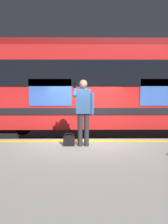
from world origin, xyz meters
TOP-DOWN VIEW (x-y plane):
  - ground_plane at (0.00, 0.00)m, footprint 24.74×24.74m
  - platform at (0.00, 2.23)m, footprint 12.36×4.46m
  - safety_line at (0.00, 0.30)m, footprint 12.12×0.16m
  - track_rail_near at (0.00, -1.53)m, footprint 16.07×0.08m
  - track_rail_far at (0.00, -2.96)m, footprint 16.07×0.08m
  - train_carriage at (-0.75, -2.24)m, footprint 11.05×2.75m
  - passenger at (0.05, 0.78)m, footprint 0.57×0.55m
  - handbag at (0.45, 0.77)m, footprint 0.32×0.29m

SIDE VIEW (x-z plane):
  - ground_plane at x=0.00m, z-range 0.00..0.00m
  - track_rail_near at x=0.00m, z-range 0.00..0.16m
  - track_rail_far at x=0.00m, z-range 0.00..0.16m
  - platform at x=0.00m, z-range 0.00..0.86m
  - safety_line at x=0.00m, z-range 0.86..0.87m
  - handbag at x=0.45m, z-range 0.85..1.18m
  - passenger at x=0.05m, z-range 1.04..2.90m
  - train_carriage at x=-0.75m, z-range 0.54..4.52m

